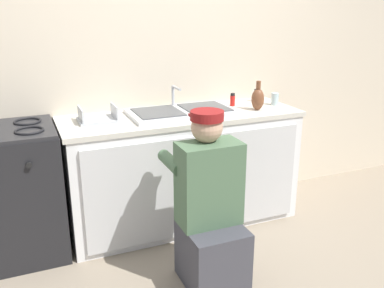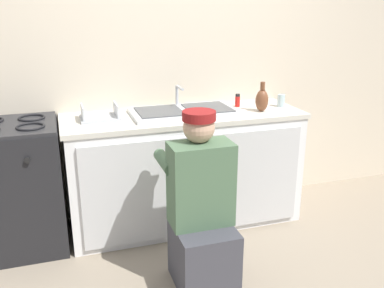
{
  "view_description": "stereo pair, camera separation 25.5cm",
  "coord_description": "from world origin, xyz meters",
  "px_view_note": "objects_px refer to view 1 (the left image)",
  "views": [
    {
      "loc": [
        -1.15,
        -2.64,
        1.7
      ],
      "look_at": [
        0.0,
        0.1,
        0.72
      ],
      "focal_mm": 40.0,
      "sensor_mm": 36.0,
      "label": 1
    },
    {
      "loc": [
        -0.91,
        -2.73,
        1.7
      ],
      "look_at": [
        0.0,
        0.1,
        0.72
      ],
      "focal_mm": 40.0,
      "sensor_mm": 36.0,
      "label": 2
    }
  ],
  "objects_px": {
    "sink_double_basin": "(182,111)",
    "spice_bottle_pepper": "(256,95)",
    "plumber_person": "(210,214)",
    "vase_decorative": "(258,99)",
    "spice_bottle_red": "(233,100)",
    "dish_rack_tray": "(98,118)",
    "water_glass": "(275,99)",
    "stove_range": "(15,193)"
  },
  "relations": [
    {
      "from": "sink_double_basin",
      "to": "spice_bottle_pepper",
      "type": "distance_m",
      "value": 0.76
    },
    {
      "from": "plumber_person",
      "to": "spice_bottle_pepper",
      "type": "distance_m",
      "value": 1.39
    },
    {
      "from": "sink_double_basin",
      "to": "vase_decorative",
      "type": "height_order",
      "value": "vase_decorative"
    },
    {
      "from": "spice_bottle_red",
      "to": "vase_decorative",
      "type": "relative_size",
      "value": 0.46
    },
    {
      "from": "plumber_person",
      "to": "dish_rack_tray",
      "type": "height_order",
      "value": "plumber_person"
    },
    {
      "from": "sink_double_basin",
      "to": "spice_bottle_red",
      "type": "distance_m",
      "value": 0.49
    },
    {
      "from": "plumber_person",
      "to": "water_glass",
      "type": "bearing_deg",
      "value": 39.6
    },
    {
      "from": "dish_rack_tray",
      "to": "spice_bottle_red",
      "type": "bearing_deg",
      "value": 3.15
    },
    {
      "from": "stove_range",
      "to": "spice_bottle_pepper",
      "type": "distance_m",
      "value": 2.05
    },
    {
      "from": "spice_bottle_red",
      "to": "water_glass",
      "type": "relative_size",
      "value": 1.05
    },
    {
      "from": "plumber_person",
      "to": "vase_decorative",
      "type": "bearing_deg",
      "value": 43.49
    },
    {
      "from": "sink_double_basin",
      "to": "stove_range",
      "type": "bearing_deg",
      "value": -179.9
    },
    {
      "from": "sink_double_basin",
      "to": "vase_decorative",
      "type": "relative_size",
      "value": 3.48
    },
    {
      "from": "vase_decorative",
      "to": "spice_bottle_pepper",
      "type": "bearing_deg",
      "value": 61.34
    },
    {
      "from": "plumber_person",
      "to": "spice_bottle_red",
      "type": "distance_m",
      "value": 1.19
    },
    {
      "from": "dish_rack_tray",
      "to": "vase_decorative",
      "type": "relative_size",
      "value": 1.22
    },
    {
      "from": "sink_double_basin",
      "to": "dish_rack_tray",
      "type": "distance_m",
      "value": 0.63
    },
    {
      "from": "vase_decorative",
      "to": "water_glass",
      "type": "bearing_deg",
      "value": 23.24
    },
    {
      "from": "water_glass",
      "to": "dish_rack_tray",
      "type": "bearing_deg",
      "value": 178.24
    },
    {
      "from": "spice_bottle_pepper",
      "to": "vase_decorative",
      "type": "xyz_separation_m",
      "value": [
        -0.15,
        -0.27,
        0.04
      ]
    },
    {
      "from": "spice_bottle_pepper",
      "to": "dish_rack_tray",
      "type": "height_order",
      "value": "dish_rack_tray"
    },
    {
      "from": "stove_range",
      "to": "spice_bottle_pepper",
      "type": "bearing_deg",
      "value": 4.75
    },
    {
      "from": "sink_double_basin",
      "to": "vase_decorative",
      "type": "bearing_deg",
      "value": -10.62
    },
    {
      "from": "stove_range",
      "to": "dish_rack_tray",
      "type": "xyz_separation_m",
      "value": [
        0.61,
        0.03,
        0.46
      ]
    },
    {
      "from": "vase_decorative",
      "to": "stove_range",
      "type": "bearing_deg",
      "value": 176.57
    },
    {
      "from": "plumber_person",
      "to": "spice_bottle_pepper",
      "type": "xyz_separation_m",
      "value": [
        0.88,
        0.96,
        0.49
      ]
    },
    {
      "from": "spice_bottle_pepper",
      "to": "water_glass",
      "type": "distance_m",
      "value": 0.19
    },
    {
      "from": "sink_double_basin",
      "to": "dish_rack_tray",
      "type": "xyz_separation_m",
      "value": [
        -0.63,
        0.03,
        0.01
      ]
    },
    {
      "from": "sink_double_basin",
      "to": "plumber_person",
      "type": "distance_m",
      "value": 0.93
    },
    {
      "from": "spice_bottle_red",
      "to": "spice_bottle_pepper",
      "type": "xyz_separation_m",
      "value": [
        0.27,
        0.07,
        0.0
      ]
    },
    {
      "from": "water_glass",
      "to": "spice_bottle_pepper",
      "type": "bearing_deg",
      "value": 112.0
    },
    {
      "from": "spice_bottle_red",
      "to": "spice_bottle_pepper",
      "type": "height_order",
      "value": "same"
    },
    {
      "from": "plumber_person",
      "to": "vase_decorative",
      "type": "xyz_separation_m",
      "value": [
        0.73,
        0.69,
        0.53
      ]
    },
    {
      "from": "spice_bottle_pepper",
      "to": "dish_rack_tray",
      "type": "distance_m",
      "value": 1.38
    },
    {
      "from": "spice_bottle_red",
      "to": "spice_bottle_pepper",
      "type": "distance_m",
      "value": 0.28
    },
    {
      "from": "stove_range",
      "to": "sink_double_basin",
      "type": "bearing_deg",
      "value": 0.1
    },
    {
      "from": "spice_bottle_red",
      "to": "dish_rack_tray",
      "type": "xyz_separation_m",
      "value": [
        -1.11,
        -0.06,
        -0.03
      ]
    },
    {
      "from": "plumber_person",
      "to": "dish_rack_tray",
      "type": "xyz_separation_m",
      "value": [
        -0.5,
        0.83,
        0.46
      ]
    },
    {
      "from": "vase_decorative",
      "to": "sink_double_basin",
      "type": "bearing_deg",
      "value": 169.38
    },
    {
      "from": "spice_bottle_pepper",
      "to": "dish_rack_tray",
      "type": "relative_size",
      "value": 0.37
    },
    {
      "from": "water_glass",
      "to": "vase_decorative",
      "type": "xyz_separation_m",
      "value": [
        -0.22,
        -0.1,
        0.04
      ]
    },
    {
      "from": "stove_range",
      "to": "water_glass",
      "type": "height_order",
      "value": "water_glass"
    }
  ]
}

